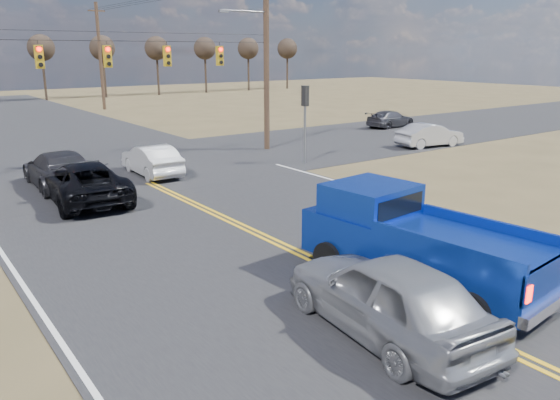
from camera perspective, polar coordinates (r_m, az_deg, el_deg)
ground at (r=13.18m, az=11.52°, el=-9.91°), size 160.00×160.00×0.00m
road_main at (r=20.77m, az=-9.16°, el=-0.38°), size 14.00×120.00×0.02m
road_cross at (r=27.96m, az=-16.71°, el=3.22°), size 120.00×12.00×0.02m
signal_gantry at (r=27.38m, az=-16.38°, el=13.70°), size 19.60×4.83×10.00m
utility_poles at (r=26.46m, az=-16.84°, el=13.99°), size 19.60×58.32×10.00m
treeline at (r=35.99m, az=-22.46°, el=14.45°), size 87.00×117.80×7.40m
pickup_truck at (r=13.55m, az=13.86°, el=-4.25°), size 2.91×6.29×2.29m
silver_suv at (r=11.22m, az=11.15°, el=-9.75°), size 2.53×5.17×1.70m
black_suv at (r=21.89m, az=-19.78°, el=1.78°), size 2.96×5.71×1.54m
white_car_queue at (r=25.81m, az=-13.26°, el=4.08°), size 1.65×4.31×1.40m
dgrey_car_queue at (r=24.54m, az=-22.04°, el=2.99°), size 2.36×5.46×1.57m
cross_car_east_near at (r=33.97m, az=15.37°, el=6.56°), size 2.09×4.40×1.39m
cross_car_east_far at (r=42.16m, az=11.47°, el=8.30°), size 2.09×4.41×1.24m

